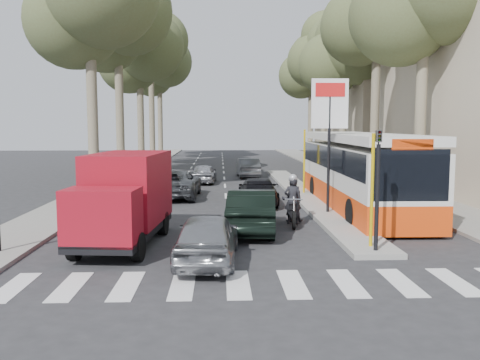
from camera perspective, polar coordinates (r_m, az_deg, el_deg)
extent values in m
plane|color=#28282B|center=(16.09, 2.13, -7.24)|extent=(120.00, 120.00, 0.00)
cube|color=gray|center=(41.94, 11.25, 1.05)|extent=(3.20, 70.00, 0.12)
cube|color=gray|center=(44.28, -11.10, 1.32)|extent=(2.40, 64.00, 0.12)
cube|color=gray|center=(27.22, 7.17, -1.57)|extent=(1.50, 26.00, 0.16)
cube|color=#B7A88E|center=(52.52, 16.56, 10.61)|extent=(11.00, 20.00, 16.00)
cylinder|color=yellow|center=(15.40, 14.59, -1.42)|extent=(0.10, 0.10, 3.50)
cylinder|color=yellow|center=(21.18, 9.90, 0.72)|extent=(0.10, 0.10, 3.50)
cylinder|color=yellow|center=(27.05, 7.22, 1.94)|extent=(0.10, 0.10, 3.50)
cylinder|color=black|center=(21.11, 9.94, 3.02)|extent=(0.12, 0.12, 5.20)
cube|color=white|center=(21.10, 10.04, 8.45)|extent=(1.50, 0.10, 2.00)
cube|color=red|center=(21.07, 10.10, 9.95)|extent=(1.20, 0.02, 0.55)
cylinder|color=black|center=(14.95, 15.13, -2.24)|extent=(0.12, 0.12, 3.20)
imported|color=black|center=(14.81, 15.30, 3.51)|extent=(0.16, 0.41, 1.00)
cylinder|color=#6B604C|center=(28.43, -16.22, 6.89)|extent=(0.56, 0.56, 8.40)
sphere|color=#4F542F|center=(29.78, -18.19, 16.66)|extent=(5.20, 5.20, 5.20)
cylinder|color=#6B604C|center=(36.27, -13.34, 7.21)|extent=(0.56, 0.56, 8.96)
sphere|color=#4F542F|center=(37.56, -14.93, 15.47)|extent=(5.20, 5.20, 5.20)
sphere|color=#4F542F|center=(36.09, -12.40, 17.99)|extent=(5.80, 5.80, 5.80)
cylinder|color=#6B604C|center=(44.11, -11.08, 6.51)|extent=(0.56, 0.56, 8.12)
sphere|color=#4F542F|center=(45.17, -12.38, 12.74)|extent=(5.20, 5.20, 5.20)
sphere|color=#4F542F|center=(43.66, -10.21, 14.55)|extent=(5.80, 5.80, 5.80)
sphere|color=#4F542F|center=(45.80, -10.81, 15.61)|extent=(4.80, 4.80, 4.80)
cylinder|color=#6B604C|center=(52.06, -9.86, 7.24)|extent=(0.56, 0.56, 9.52)
sphere|color=#4F542F|center=(53.22, -10.99, 13.44)|extent=(5.20, 5.20, 5.20)
sphere|color=#4F542F|center=(51.79, -9.11, 15.20)|extent=(5.80, 5.80, 5.80)
sphere|color=#4F542F|center=(53.96, -9.66, 16.28)|extent=(4.80, 4.80, 4.80)
cylinder|color=#6B604C|center=(60.00, -8.95, 6.71)|extent=(0.56, 0.56, 8.68)
sphere|color=#4F542F|center=(61.00, -9.92, 11.64)|extent=(5.20, 5.20, 5.20)
sphere|color=#4F542F|center=(59.53, -8.26, 13.00)|extent=(5.80, 5.80, 5.80)
sphere|color=#4F542F|center=(61.64, -8.76, 13.92)|extent=(4.80, 4.80, 4.80)
cylinder|color=#6B604C|center=(27.57, 19.60, 6.81)|extent=(0.56, 0.56, 8.40)
sphere|color=#4F542F|center=(28.33, 17.55, 17.24)|extent=(5.20, 5.20, 5.20)
cylinder|color=#6B604C|center=(35.16, 14.89, 7.43)|extent=(0.56, 0.56, 9.24)
sphere|color=#4F542F|center=(36.04, 13.28, 16.42)|extent=(5.20, 5.20, 5.20)
sphere|color=#4F542F|center=(35.54, 17.09, 18.64)|extent=(5.80, 5.80, 5.80)
cylinder|color=#6B604C|center=(42.82, 11.44, 6.33)|extent=(0.56, 0.56, 7.84)
sphere|color=#4F542F|center=(43.46, 10.07, 12.64)|extent=(5.20, 5.20, 5.20)
sphere|color=#4F542F|center=(42.70, 13.09, 14.21)|extent=(5.80, 5.80, 5.80)
sphere|color=#4F542F|center=(44.52, 11.55, 15.37)|extent=(4.80, 4.80, 4.80)
cylinder|color=#6B604C|center=(50.65, 9.41, 6.96)|extent=(0.56, 0.56, 8.96)
sphere|color=#4F542F|center=(51.42, 8.26, 13.05)|extent=(5.20, 5.20, 5.20)
sphere|color=#4F542F|center=(50.61, 10.77, 14.58)|extent=(5.80, 5.80, 5.80)
sphere|color=#4F542F|center=(52.50, 9.54, 15.71)|extent=(4.80, 4.80, 4.80)
cylinder|color=#6B604C|center=(58.52, 7.91, 6.60)|extent=(0.56, 0.56, 8.40)
sphere|color=#4F542F|center=(59.21, 6.91, 11.55)|extent=(5.20, 5.20, 5.20)
sphere|color=#4F542F|center=(58.29, 9.04, 12.79)|extent=(5.80, 5.80, 5.80)
sphere|color=#4F542F|center=(60.17, 8.02, 13.75)|extent=(4.80, 4.80, 4.80)
imported|color=gray|center=(13.95, -3.72, -6.45)|extent=(1.88, 4.14, 1.38)
imported|color=black|center=(17.82, 1.35, -3.44)|extent=(2.00, 4.71, 1.51)
imported|color=#4A4D51|center=(26.42, -7.24, -0.43)|extent=(2.53, 5.19, 1.42)
imported|color=black|center=(23.94, 2.02, -1.25)|extent=(1.86, 4.42, 1.27)
imported|color=#A6A7AE|center=(32.78, -4.07, 0.74)|extent=(1.69, 3.75, 1.25)
imported|color=#515459|center=(36.49, 0.90, 1.40)|extent=(1.62, 4.19, 1.36)
imported|color=black|center=(28.30, -10.51, -0.29)|extent=(1.75, 4.11, 1.18)
cube|color=black|center=(16.24, -12.89, -5.50)|extent=(2.45, 5.50, 0.22)
cylinder|color=black|center=(14.89, -18.09, -7.07)|extent=(0.34, 0.82, 0.80)
cylinder|color=black|center=(14.35, -11.40, -7.38)|extent=(0.34, 0.82, 0.80)
cylinder|color=black|center=(18.01, -14.21, -4.67)|extent=(0.34, 0.82, 0.80)
cylinder|color=black|center=(17.57, -8.64, -4.82)|extent=(0.34, 0.82, 0.80)
cube|color=maroon|center=(14.17, -15.24, -3.97)|extent=(2.06, 1.42, 1.51)
cube|color=black|center=(13.60, -16.02, -3.66)|extent=(1.78, 0.24, 0.80)
cube|color=maroon|center=(16.72, -12.32, -0.83)|extent=(2.39, 3.91, 2.22)
cube|color=#EA410D|center=(23.43, 13.10, -1.62)|extent=(2.93, 12.92, 1.01)
cube|color=silver|center=(23.28, 13.18, 1.66)|extent=(2.93, 12.92, 1.68)
cube|color=black|center=(23.26, 13.20, 2.49)|extent=(2.94, 12.40, 0.95)
cube|color=silver|center=(23.22, 13.25, 4.70)|extent=(2.93, 12.92, 0.34)
cube|color=black|center=(17.17, 18.68, 0.50)|extent=(2.47, 0.08, 1.68)
cube|color=#EA410D|center=(17.11, 18.80, 3.79)|extent=(1.35, 0.07, 0.36)
cylinder|color=black|center=(19.18, 12.53, -3.66)|extent=(0.32, 1.08, 1.08)
cylinder|color=black|center=(19.96, 19.69, -3.49)|extent=(0.32, 1.08, 1.08)
cylinder|color=black|center=(26.91, 8.35, -0.77)|extent=(0.32, 1.08, 1.08)
cylinder|color=black|center=(27.48, 13.62, -0.73)|extent=(0.32, 1.08, 1.08)
cylinder|color=black|center=(18.33, 6.07, -4.53)|extent=(0.17, 0.68, 0.68)
cylinder|color=black|center=(19.89, 5.81, -3.68)|extent=(0.17, 0.68, 0.68)
cylinder|color=silver|center=(18.33, 6.07, -3.25)|extent=(0.10, 0.43, 0.85)
cube|color=black|center=(19.13, 5.93, -3.65)|extent=(0.30, 0.81, 0.32)
cube|color=black|center=(18.88, 5.97, -2.91)|extent=(0.36, 0.50, 0.23)
cube|color=black|center=(19.41, 5.89, -2.84)|extent=(0.36, 0.71, 0.13)
cylinder|color=silver|center=(18.34, 6.07, -2.17)|extent=(0.66, 0.10, 0.04)
imported|color=black|center=(19.06, 5.95, -2.27)|extent=(0.68, 0.48, 1.78)
imported|color=black|center=(19.49, 5.88, -2.25)|extent=(0.85, 0.52, 1.67)
sphere|color=#B2B2B7|center=(18.90, 5.98, 0.21)|extent=(0.30, 0.30, 0.30)
sphere|color=#B2B2B7|center=(19.35, 5.91, 0.16)|extent=(0.30, 0.30, 0.30)
imported|color=#433752|center=(26.21, 16.71, -0.20)|extent=(1.05, 0.93, 1.63)
imported|color=brown|center=(23.75, 19.27, -0.68)|extent=(1.23, 0.64, 1.83)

